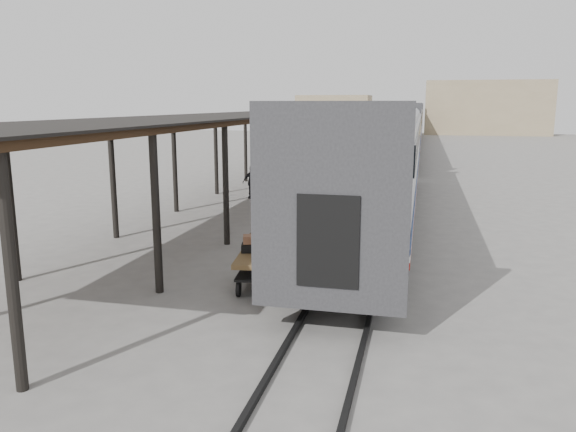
# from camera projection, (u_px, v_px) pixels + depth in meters

# --- Properties ---
(ground) EXTENTS (160.00, 160.00, 0.00)m
(ground) POSITION_uv_depth(u_px,v_px,m) (237.00, 273.00, 15.58)
(ground) COLOR slate
(ground) RESTS_ON ground
(train) EXTENTS (3.45, 76.01, 4.01)m
(train) POSITION_uv_depth(u_px,v_px,m) (403.00, 127.00, 46.56)
(train) COLOR silver
(train) RESTS_ON ground
(canopy) EXTENTS (4.90, 64.30, 4.15)m
(canopy) POSITION_uv_depth(u_px,v_px,m) (300.00, 113.00, 38.46)
(canopy) COLOR #422B19
(canopy) RESTS_ON ground
(rails) EXTENTS (1.54, 150.00, 0.12)m
(rails) POSITION_uv_depth(u_px,v_px,m) (402.00, 159.00, 47.27)
(rails) COLOR black
(rails) RESTS_ON ground
(building_far) EXTENTS (18.00, 10.00, 8.00)m
(building_far) POSITION_uv_depth(u_px,v_px,m) (485.00, 108.00, 85.99)
(building_far) COLOR tan
(building_far) RESTS_ON ground
(building_left) EXTENTS (12.00, 8.00, 6.00)m
(building_left) POSITION_uv_depth(u_px,v_px,m) (334.00, 113.00, 95.47)
(building_left) COLOR tan
(building_left) RESTS_ON ground
(baggage_cart) EXTENTS (1.57, 2.55, 0.86)m
(baggage_cart) POSITION_uv_depth(u_px,v_px,m) (264.00, 261.00, 14.44)
(baggage_cart) COLOR brown
(baggage_cart) RESTS_ON ground
(suitcase_stack) EXTENTS (1.21, 1.17, 0.44)m
(suitcase_stack) POSITION_uv_depth(u_px,v_px,m) (262.00, 243.00, 14.73)
(suitcase_stack) COLOR #323234
(suitcase_stack) RESTS_ON baggage_cart
(luggage_tug) EXTENTS (1.48, 1.92, 1.50)m
(luggage_tug) POSITION_uv_depth(u_px,v_px,m) (328.00, 166.00, 36.22)
(luggage_tug) COLOR maroon
(luggage_tug) RESTS_ON ground
(porter) EXTENTS (0.48, 0.72, 1.94)m
(porter) POSITION_uv_depth(u_px,v_px,m) (263.00, 221.00, 13.55)
(porter) COLOR navy
(porter) RESTS_ON baggage_cart
(pedestrian) EXTENTS (1.04, 0.75, 1.63)m
(pedestrian) POSITION_uv_depth(u_px,v_px,m) (252.00, 182.00, 27.65)
(pedestrian) COLOR black
(pedestrian) RESTS_ON ground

